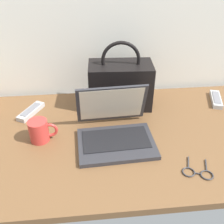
# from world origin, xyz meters

# --- Properties ---
(desk) EXTENTS (1.60, 0.76, 0.03)m
(desk) POSITION_xyz_m (0.00, 0.00, 0.01)
(desk) COLOR brown
(desk) RESTS_ON ground
(laptop) EXTENTS (0.32, 0.30, 0.21)m
(laptop) POSITION_xyz_m (0.02, -0.02, 0.08)
(laptop) COLOR #2D2D33
(laptop) RESTS_ON desk
(coffee_mug) EXTENTS (0.12, 0.08, 0.09)m
(coffee_mug) POSITION_xyz_m (-0.29, -0.00, 0.08)
(coffee_mug) COLOR red
(coffee_mug) RESTS_ON desk
(remote_control_near) EXTENTS (0.09, 0.17, 0.02)m
(remote_control_near) POSITION_xyz_m (0.57, 0.22, 0.04)
(remote_control_near) COLOR #B7B7B7
(remote_control_near) RESTS_ON desk
(remote_control_far) EXTENTS (0.12, 0.16, 0.02)m
(remote_control_far) POSITION_xyz_m (-0.36, 0.20, 0.04)
(remote_control_far) COLOR #B7B7B7
(remote_control_far) RESTS_ON desk
(eyeglasses) EXTENTS (0.12, 0.13, 0.01)m
(eyeglasses) POSITION_xyz_m (0.30, -0.25, 0.03)
(eyeglasses) COLOR #333338
(eyeglasses) RESTS_ON desk
(handbag) EXTENTS (0.31, 0.18, 0.33)m
(handbag) POSITION_xyz_m (0.08, 0.24, 0.15)
(handbag) COLOR black
(handbag) RESTS_ON desk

